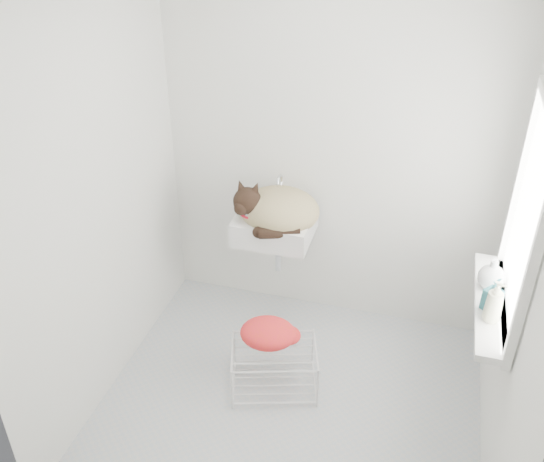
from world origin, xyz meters
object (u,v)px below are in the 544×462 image
(cat, at_px, (276,211))
(bottle_a, at_px, (490,320))
(bottle_b, at_px, (490,309))
(bottle_c, at_px, (489,287))
(wire_rack, at_px, (274,368))
(sink, at_px, (275,215))

(cat, xyz_separation_m, bottle_a, (1.29, -0.68, -0.04))
(bottle_b, distance_m, bottle_c, 0.20)
(cat, height_order, bottle_b, cat)
(bottle_b, bearing_deg, cat, 155.30)
(bottle_a, bearing_deg, wire_rack, 176.14)
(cat, xyz_separation_m, bottle_c, (1.29, -0.40, -0.04))
(bottle_a, distance_m, bottle_b, 0.09)
(bottle_c, bearing_deg, bottle_a, -90.00)
(wire_rack, xyz_separation_m, bottle_b, (1.13, 0.01, 0.70))
(sink, xyz_separation_m, bottle_c, (1.30, -0.42, 0.00))
(sink, relative_size, bottle_c, 2.66)
(cat, distance_m, bottle_b, 1.42)
(cat, distance_m, bottle_c, 1.35)
(bottle_b, bearing_deg, bottle_c, 90.00)
(bottle_b, bearing_deg, bottle_a, -90.00)
(wire_rack, bearing_deg, bottle_b, 0.56)
(sink, bearing_deg, bottle_c, -17.77)
(sink, distance_m, bottle_b, 1.44)
(bottle_b, bearing_deg, wire_rack, -179.44)
(cat, bearing_deg, wire_rack, -78.68)
(wire_rack, bearing_deg, bottle_a, -3.86)
(bottle_a, height_order, bottle_b, bottle_a)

